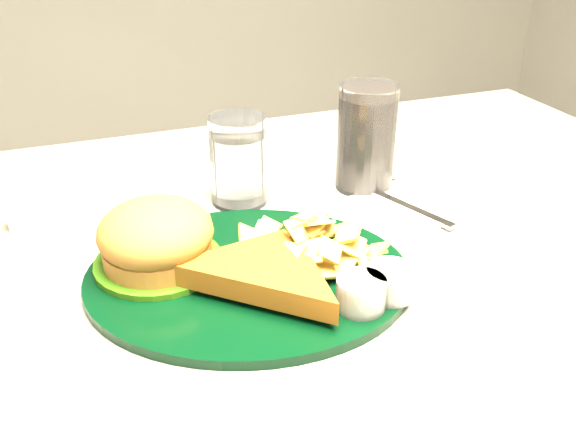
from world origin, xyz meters
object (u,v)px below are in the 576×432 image
(cola_glass, at_px, (366,138))
(fork_napkin, at_px, (404,204))
(water_glass, at_px, (238,160))
(dinner_plate, at_px, (248,249))

(cola_glass, bearing_deg, fork_napkin, -75.19)
(water_glass, height_order, cola_glass, cola_glass)
(cola_glass, xyz_separation_m, fork_napkin, (0.02, -0.07, -0.06))
(water_glass, distance_m, cola_glass, 0.16)
(water_glass, relative_size, fork_napkin, 0.64)
(cola_glass, distance_m, fork_napkin, 0.10)
(dinner_plate, distance_m, fork_napkin, 0.24)
(dinner_plate, bearing_deg, water_glass, 93.67)
(fork_napkin, bearing_deg, dinner_plate, -179.81)
(fork_napkin, bearing_deg, cola_glass, 84.35)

